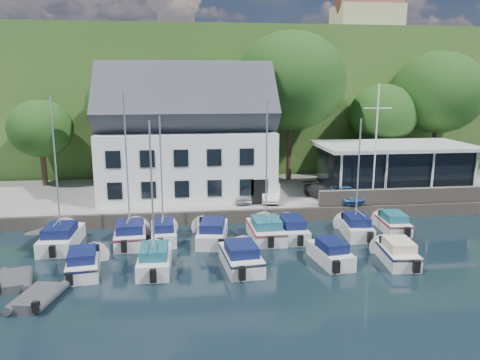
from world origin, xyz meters
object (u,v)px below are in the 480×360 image
(harbor_building, at_px, (187,144))
(boat_r2_1, at_px, (152,193))
(boat_r2_3, at_px, (330,251))
(boat_r1_4, at_px, (266,172))
(dinghy_1, at_px, (38,296))
(boat_r1_2, at_px, (162,178))
(boat_r2_4, at_px, (397,250))
(boat_r1_3, at_px, (212,230))
(car_dgrey, at_px, (322,191))
(boat_r1_1, at_px, (127,174))
(boat_r1_7, at_px, (392,221))
(car_blue, at_px, (346,193))
(boat_r1_0, at_px, (56,177))
(dinghy_0, at_px, (15,279))
(club_pavilion, at_px, (393,167))
(boat_r2_0, at_px, (83,260))
(car_white, at_px, (272,193))
(boat_r2_2, at_px, (241,255))
(boat_r1_6, at_px, (358,171))
(boat_r1_5, at_px, (292,226))
(flagpole, at_px, (376,144))
(car_silver, at_px, (241,195))

(harbor_building, bearing_deg, boat_r2_1, -98.70)
(boat_r2_1, distance_m, boat_r2_3, 10.88)
(boat_r1_4, bearing_deg, dinghy_1, -149.73)
(boat_r1_2, relative_size, boat_r2_4, 1.61)
(boat_r1_3, bearing_deg, car_dgrey, 44.79)
(boat_r2_1, bearing_deg, boat_r1_1, 112.73)
(boat_r1_2, distance_m, dinghy_1, 10.92)
(boat_r1_7, bearing_deg, boat_r1_1, -174.23)
(boat_r1_2, bearing_deg, car_blue, 15.50)
(boat_r1_7, bearing_deg, boat_r1_0, -174.45)
(boat_r1_3, bearing_deg, dinghy_0, -142.27)
(club_pavilion, bearing_deg, boat_r2_1, -146.70)
(boat_r2_0, bearing_deg, car_white, 32.23)
(boat_r1_0, distance_m, boat_r1_2, 6.51)
(boat_r1_3, bearing_deg, boat_r1_2, -179.80)
(car_white, height_order, dinghy_1, car_white)
(boat_r2_4, bearing_deg, boat_r1_7, 73.26)
(boat_r2_2, bearing_deg, car_dgrey, 48.79)
(boat_r2_1, bearing_deg, dinghy_0, -169.20)
(car_white, distance_m, boat_r2_2, 11.79)
(boat_r1_0, bearing_deg, club_pavilion, 19.94)
(car_dgrey, xyz_separation_m, boat_r2_2, (-8.14, -11.37, -0.80))
(boat_r1_1, bearing_deg, boat_r1_7, -2.81)
(car_blue, bearing_deg, boat_r2_2, -139.83)
(boat_r1_3, bearing_deg, boat_r1_4, 9.33)
(club_pavilion, distance_m, boat_r2_0, 27.47)
(car_dgrey, height_order, car_blue, car_blue)
(boat_r2_1, xyz_separation_m, dinghy_1, (-5.39, -3.45, -4.11))
(boat_r2_1, bearing_deg, car_blue, 35.07)
(club_pavilion, bearing_deg, boat_r1_6, -126.97)
(boat_r2_2, bearing_deg, dinghy_0, 178.81)
(boat_r1_0, height_order, boat_r2_3, boat_r1_0)
(boat_r1_1, height_order, dinghy_1, boat_r1_1)
(boat_r1_5, bearing_deg, boat_r2_2, -129.19)
(boat_r2_2, xyz_separation_m, boat_r2_3, (5.32, 0.11, -0.04))
(car_dgrey, xyz_separation_m, boat_r1_5, (-4.01, -6.37, -0.84))
(boat_r1_2, bearing_deg, boat_r2_0, -134.48)
(boat_r2_2, bearing_deg, dinghy_1, -168.59)
(boat_r1_7, distance_m, boat_r2_0, 21.03)
(boat_r1_3, bearing_deg, boat_r1_5, 12.45)
(flagpole, height_order, boat_r1_1, flagpole)
(car_silver, xyz_separation_m, dinghy_1, (-11.66, -14.25, -1.20))
(boat_r1_4, bearing_deg, boat_r2_3, -58.29)
(harbor_building, xyz_separation_m, boat_r1_3, (1.47, -9.26, -4.61))
(boat_r1_2, height_order, dinghy_1, boat_r1_2)
(club_pavilion, xyz_separation_m, boat_r1_5, (-11.07, -8.51, -2.34))
(dinghy_0, bearing_deg, boat_r2_4, -13.05)
(boat_r2_0, bearing_deg, boat_r2_3, -9.01)
(car_dgrey, distance_m, boat_r2_4, 11.76)
(boat_r2_0, bearing_deg, boat_r1_1, 56.86)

